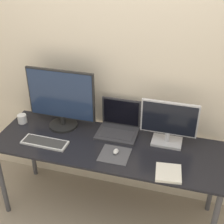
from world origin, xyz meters
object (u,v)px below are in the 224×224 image
at_px(keyboard, 45,142).
at_px(mouse, 116,151).
at_px(monitor_left, 61,99).
at_px(monitor_right, 169,123).
at_px(book, 168,173).
at_px(laptop, 119,125).
at_px(mug, 22,119).

bearing_deg(keyboard, mouse, 2.89).
bearing_deg(keyboard, monitor_left, 82.26).
xyz_separation_m(monitor_right, mouse, (-0.35, -0.25, -0.16)).
relative_size(mouse, book, 0.29).
xyz_separation_m(monitor_left, monitor_right, (0.88, -0.00, -0.07)).
distance_m(laptop, mug, 0.85).
bearing_deg(monitor_left, laptop, 6.03).
height_order(keyboard, mouse, mouse).
relative_size(laptop, keyboard, 0.89).
bearing_deg(book, monitor_right, 99.24).
bearing_deg(book, keyboard, 174.74).
xyz_separation_m(book, mug, (-1.30, 0.32, 0.03)).
bearing_deg(mouse, mug, 167.60).
bearing_deg(laptop, mug, -173.12).
bearing_deg(book, mug, 166.37).
distance_m(monitor_right, mouse, 0.46).
distance_m(monitor_right, book, 0.41).
bearing_deg(monitor_right, mug, -177.66).
height_order(monitor_right, mug, monitor_right).
distance_m(monitor_left, mug, 0.43).
relative_size(keyboard, mouse, 6.08).
bearing_deg(monitor_left, mug, -172.01).
bearing_deg(mug, monitor_right, 2.34).
xyz_separation_m(monitor_left, mouse, (0.53, -0.25, -0.24)).
xyz_separation_m(monitor_left, book, (0.94, -0.37, -0.25)).
height_order(monitor_left, mouse, monitor_left).
bearing_deg(keyboard, book, -5.26).
distance_m(laptop, mouse, 0.31).
bearing_deg(monitor_left, mouse, -24.93).
distance_m(monitor_left, mouse, 0.63).
height_order(laptop, book, laptop).
xyz_separation_m(monitor_right, book, (0.06, -0.37, -0.17)).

